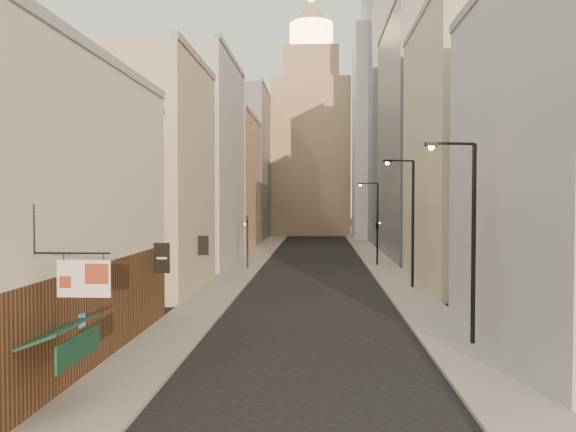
{
  "coord_description": "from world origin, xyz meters",
  "views": [
    {
      "loc": [
        0.39,
        -13.07,
        6.48
      ],
      "look_at": [
        -1.25,
        17.14,
        5.58
      ],
      "focal_mm": 35.0,
      "sensor_mm": 36.0,
      "label": 1
    }
  ],
  "objects_px": {
    "clock_tower": "(311,140)",
    "traffic_light_right": "(377,228)",
    "streetlamp_near": "(469,230)",
    "white_tower": "(378,124)",
    "streetlamp_far": "(376,216)",
    "streetlamp_mid": "(410,216)",
    "traffic_light_left": "(247,230)"
  },
  "relations": [
    {
      "from": "clock_tower",
      "to": "traffic_light_left",
      "type": "height_order",
      "value": "clock_tower"
    },
    {
      "from": "streetlamp_near",
      "to": "streetlamp_far",
      "type": "height_order",
      "value": "streetlamp_near"
    },
    {
      "from": "white_tower",
      "to": "traffic_light_left",
      "type": "xyz_separation_m",
      "value": [
        -16.17,
        -39.64,
        -14.94
      ]
    },
    {
      "from": "streetlamp_far",
      "to": "clock_tower",
      "type": "bearing_deg",
      "value": 98.14
    },
    {
      "from": "clock_tower",
      "to": "traffic_light_right",
      "type": "height_order",
      "value": "clock_tower"
    },
    {
      "from": "clock_tower",
      "to": "traffic_light_left",
      "type": "relative_size",
      "value": 8.98
    },
    {
      "from": "streetlamp_mid",
      "to": "streetlamp_far",
      "type": "distance_m",
      "value": 19.33
    },
    {
      "from": "clock_tower",
      "to": "streetlamp_far",
      "type": "bearing_deg",
      "value": -80.59
    },
    {
      "from": "white_tower",
      "to": "traffic_light_right",
      "type": "height_order",
      "value": "white_tower"
    },
    {
      "from": "white_tower",
      "to": "traffic_light_right",
      "type": "xyz_separation_m",
      "value": [
        -3.94,
        -36.72,
        -14.89
      ]
    },
    {
      "from": "clock_tower",
      "to": "traffic_light_right",
      "type": "distance_m",
      "value": 53.07
    },
    {
      "from": "traffic_light_left",
      "to": "traffic_light_right",
      "type": "bearing_deg",
      "value": -167.65
    },
    {
      "from": "traffic_light_left",
      "to": "traffic_light_right",
      "type": "xyz_separation_m",
      "value": [
        12.22,
        2.92,
        0.05
      ]
    },
    {
      "from": "streetlamp_near",
      "to": "traffic_light_left",
      "type": "height_order",
      "value": "streetlamp_near"
    },
    {
      "from": "white_tower",
      "to": "clock_tower",
      "type": "bearing_deg",
      "value": 128.16
    },
    {
      "from": "clock_tower",
      "to": "traffic_light_right",
      "type": "relative_size",
      "value": 8.98
    },
    {
      "from": "streetlamp_far",
      "to": "traffic_light_left",
      "type": "bearing_deg",
      "value": -146.99
    },
    {
      "from": "white_tower",
      "to": "streetlamp_near",
      "type": "xyz_separation_m",
      "value": [
        -3.04,
        -66.18,
        -13.49
      ]
    },
    {
      "from": "clock_tower",
      "to": "streetlamp_far",
      "type": "xyz_separation_m",
      "value": [
        7.46,
        -45.03,
        -12.93
      ]
    },
    {
      "from": "streetlamp_near",
      "to": "streetlamp_far",
      "type": "relative_size",
      "value": 1.09
    },
    {
      "from": "clock_tower",
      "to": "streetlamp_far",
      "type": "relative_size",
      "value": 5.45
    },
    {
      "from": "streetlamp_mid",
      "to": "traffic_light_left",
      "type": "height_order",
      "value": "streetlamp_mid"
    },
    {
      "from": "streetlamp_far",
      "to": "traffic_light_right",
      "type": "xyz_separation_m",
      "value": [
        -0.4,
        -5.69,
        -0.99
      ]
    },
    {
      "from": "clock_tower",
      "to": "traffic_light_right",
      "type": "xyz_separation_m",
      "value": [
        7.06,
        -50.72,
        -13.92
      ]
    },
    {
      "from": "streetlamp_mid",
      "to": "streetlamp_far",
      "type": "xyz_separation_m",
      "value": [
        -0.5,
        19.31,
        -0.61
      ]
    },
    {
      "from": "streetlamp_mid",
      "to": "traffic_light_right",
      "type": "bearing_deg",
      "value": 74.12
    },
    {
      "from": "white_tower",
      "to": "streetlamp_near",
      "type": "distance_m",
      "value": 67.61
    },
    {
      "from": "traffic_light_left",
      "to": "clock_tower",
      "type": "bearing_deg",
      "value": -96.58
    },
    {
      "from": "streetlamp_mid",
      "to": "traffic_light_right",
      "type": "distance_m",
      "value": 13.75
    },
    {
      "from": "white_tower",
      "to": "streetlamp_mid",
      "type": "distance_m",
      "value": 52.16
    },
    {
      "from": "streetlamp_near",
      "to": "streetlamp_mid",
      "type": "distance_m",
      "value": 15.84
    },
    {
      "from": "traffic_light_right",
      "to": "streetlamp_near",
      "type": "bearing_deg",
      "value": 113.97
    }
  ]
}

